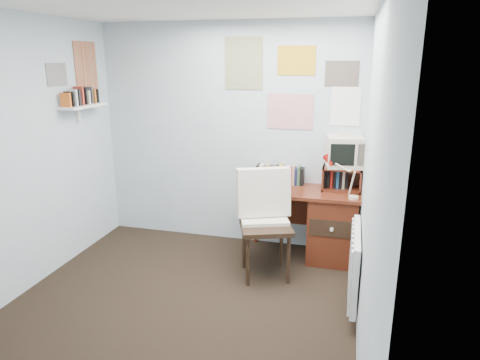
% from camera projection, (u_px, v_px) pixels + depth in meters
% --- Properties ---
extents(ground, '(3.50, 3.50, 0.00)m').
position_uv_depth(ground, '(171.00, 318.00, 3.58)').
color(ground, black).
rests_on(ground, ground).
extents(back_wall, '(3.00, 0.02, 2.50)m').
position_uv_depth(back_wall, '(228.00, 136.00, 4.87)').
color(back_wall, silver).
rests_on(back_wall, ground).
extents(left_wall, '(0.02, 3.50, 2.50)m').
position_uv_depth(left_wall, '(0.00, 163.00, 3.61)').
color(left_wall, silver).
rests_on(left_wall, ground).
extents(right_wall, '(0.02, 3.50, 2.50)m').
position_uv_depth(right_wall, '(370.00, 189.00, 2.88)').
color(right_wall, silver).
rests_on(right_wall, ground).
extents(desk, '(1.20, 0.55, 0.76)m').
position_uv_depth(desk, '(327.00, 223.00, 4.57)').
color(desk, '#562213').
rests_on(desk, ground).
extents(desk_chair, '(0.67, 0.65, 1.03)m').
position_uv_depth(desk_chair, '(266.00, 227.00, 4.16)').
color(desk_chair, black).
rests_on(desk_chair, ground).
extents(desk_lamp, '(0.29, 0.26, 0.36)m').
position_uv_depth(desk_lamp, '(355.00, 181.00, 4.19)').
color(desk_lamp, '#AB100B').
rests_on(desk_lamp, desk).
extents(tv_riser, '(0.40, 0.30, 0.25)m').
position_uv_depth(tv_riser, '(342.00, 178.00, 4.51)').
color(tv_riser, '#562213').
rests_on(tv_riser, desk).
extents(crt_tv, '(0.41, 0.39, 0.35)m').
position_uv_depth(crt_tv, '(345.00, 150.00, 4.44)').
color(crt_tv, beige).
rests_on(crt_tv, tv_riser).
extents(book_row, '(0.60, 0.14, 0.22)m').
position_uv_depth(book_row, '(284.00, 174.00, 4.73)').
color(book_row, '#562213').
rests_on(book_row, desk).
extents(radiator, '(0.09, 0.80, 0.60)m').
position_uv_depth(radiator, '(355.00, 264.00, 3.63)').
color(radiator, white).
rests_on(radiator, right_wall).
extents(wall_shelf, '(0.20, 0.62, 0.24)m').
position_uv_depth(wall_shelf, '(84.00, 106.00, 4.51)').
color(wall_shelf, white).
rests_on(wall_shelf, left_wall).
extents(posters_back, '(1.20, 0.01, 0.90)m').
position_uv_depth(posters_back, '(291.00, 83.00, 4.53)').
color(posters_back, white).
rests_on(posters_back, back_wall).
extents(posters_left, '(0.01, 0.70, 0.60)m').
position_uv_depth(posters_left, '(72.00, 69.00, 4.43)').
color(posters_left, white).
rests_on(posters_left, left_wall).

